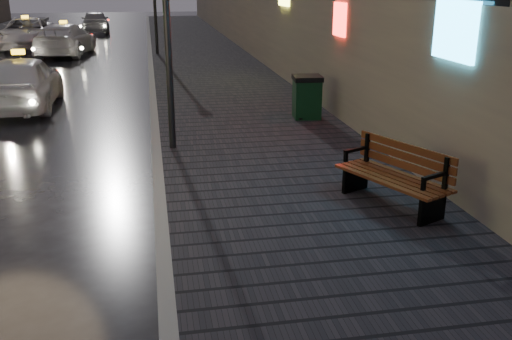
{
  "coord_description": "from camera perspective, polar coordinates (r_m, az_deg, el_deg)",
  "views": [
    {
      "loc": [
        1.47,
        -5.74,
        3.57
      ],
      "look_at": [
        2.93,
        2.16,
        0.85
      ],
      "focal_mm": 40.0,
      "sensor_mm": 36.0,
      "label": 1
    }
  ],
  "objects": [
    {
      "name": "ground",
      "position": [
        6.92,
        -21.78,
        -13.87
      ],
      "size": [
        120.0,
        120.0,
        0.0
      ],
      "primitive_type": "plane",
      "color": "black",
      "rests_on": "ground"
    },
    {
      "name": "car_far",
      "position": [
        41.2,
        -15.76,
        14.09
      ],
      "size": [
        2.13,
        4.5,
        1.49
      ],
      "primitive_type": "imported",
      "rotation": [
        0.0,
        0.0,
        3.23
      ],
      "color": "gray",
      "rests_on": "ground"
    },
    {
      "name": "taxi_far",
      "position": [
        33.3,
        -21.93,
        12.58
      ],
      "size": [
        2.78,
        5.67,
        1.55
      ],
      "primitive_type": "imported",
      "rotation": [
        0.0,
        0.0,
        0.04
      ],
      "color": "silver",
      "rests_on": "ground"
    },
    {
      "name": "taxi_mid",
      "position": [
        29.52,
        -18.56,
        12.27
      ],
      "size": [
        2.74,
        5.39,
        1.5
      ],
      "primitive_type": "imported",
      "rotation": [
        0.0,
        0.0,
        3.01
      ],
      "color": "silver",
      "rests_on": "ground"
    },
    {
      "name": "bench",
      "position": [
        9.17,
        13.8,
        -0.49
      ],
      "size": [
        1.38,
        2.03,
        0.98
      ],
      "rotation": [
        0.0,
        0.0,
        0.42
      ],
      "color": "black",
      "rests_on": "sidewalk"
    },
    {
      "name": "sidewalk",
      "position": [
        27.08,
        -5.36,
        11.2
      ],
      "size": [
        4.6,
        58.0,
        0.15
      ],
      "primitive_type": "cube",
      "color": "black",
      "rests_on": "ground"
    },
    {
      "name": "curb",
      "position": [
        26.97,
        -10.53,
        10.94
      ],
      "size": [
        0.2,
        58.0,
        0.15
      ],
      "primitive_type": "cube",
      "color": "slate",
      "rests_on": "ground"
    },
    {
      "name": "trash_bin",
      "position": [
        14.66,
        5.11,
        7.33
      ],
      "size": [
        0.77,
        0.77,
        1.08
      ],
      "rotation": [
        0.0,
        0.0,
        -0.1
      ],
      "color": "black",
      "rests_on": "sidewalk"
    },
    {
      "name": "taxi_near",
      "position": [
        17.64,
        -22.36,
        8.16
      ],
      "size": [
        1.84,
        4.51,
        1.53
      ],
      "primitive_type": "imported",
      "rotation": [
        0.0,
        0.0,
        3.15
      ],
      "color": "silver",
      "rests_on": "ground"
    }
  ]
}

